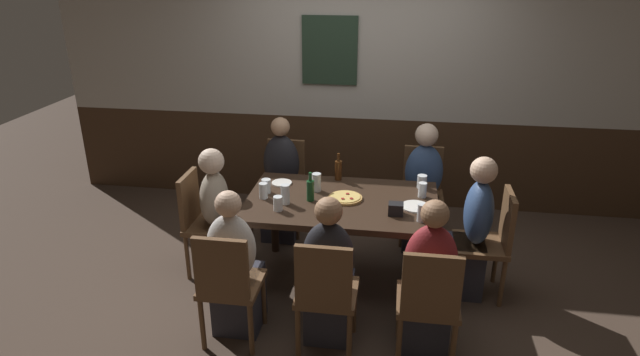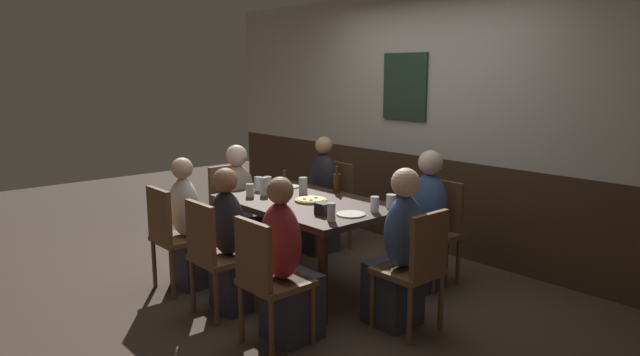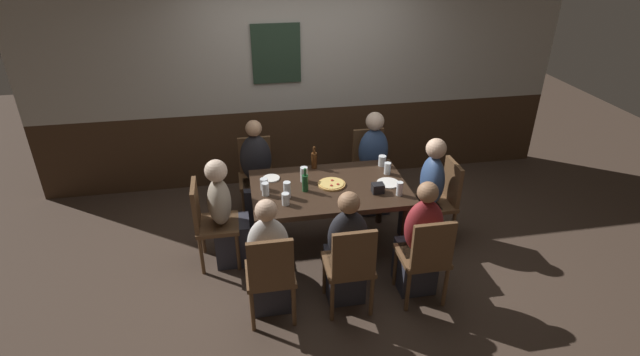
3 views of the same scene
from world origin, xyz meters
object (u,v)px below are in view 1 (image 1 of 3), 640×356
person_mid_near (329,281)px  highball_clear (266,187)px  tumbler_short (285,196)px  pint_glass_stout (263,192)px  dining_table (342,210)px  pizza (345,198)px  person_right_far (422,196)px  beer_glass_tall (317,184)px  chair_head_west (203,218)px  pint_glass_pale (278,204)px  chair_mid_near (326,291)px  chair_left_near (228,282)px  tumbler_water (421,213)px  condiment_caddy (396,209)px  chair_right_far (422,189)px  chair_head_east (491,238)px  person_head_east (469,237)px  chair_right_near (429,300)px  beer_bottle_brown (338,170)px  person_left_near (235,273)px  chair_left_far (285,180)px  plate_white_small (282,183)px  plate_white_large (415,207)px  person_right_near (428,288)px  beer_glass_half (422,182)px  beer_bottle_green (310,190)px  pint_glass_amber (422,191)px  person_head_west (222,222)px  person_left_far (281,188)px

person_mid_near → highball_clear: size_ratio=9.71×
tumbler_short → pint_glass_stout: bearing=158.7°
dining_table → pizza: 0.10m
person_right_far → beer_glass_tall: bearing=-146.5°
chair_head_west → pint_glass_pale: chair_head_west is taller
chair_mid_near → highball_clear: bearing=123.3°
chair_left_near → tumbler_water: bearing=25.9°
condiment_caddy → pint_glass_pale: bearing=-175.9°
dining_table → condiment_caddy: condiment_caddy is taller
chair_right_far → chair_head_east: (0.51, -0.89, 0.00)m
pizza → person_head_east: bearing=-1.2°
chair_right_near → pint_glass_pale: size_ratio=7.83×
tumbler_short → beer_bottle_brown: 0.65m
chair_left_near → pint_glass_stout: size_ratio=7.01×
person_right_far → person_left_near: 1.97m
chair_head_east → chair_head_west: bearing=180.0°
chair_head_east → chair_head_west: 2.33m
chair_left_far → beer_bottle_brown: (0.58, -0.48, 0.34)m
person_head_east → plate_white_small: (-1.54, 0.25, 0.26)m
plate_white_large → condiment_caddy: condiment_caddy is taller
person_right_near → beer_glass_half: 1.12m
person_mid_near → beer_glass_tall: (-0.22, 0.88, 0.34)m
pint_glass_stout → beer_bottle_green: (0.38, 0.01, 0.04)m
chair_right_far → pizza: 1.11m
chair_left_far → beer_bottle_green: beer_bottle_green is taller
person_head_east → beer_bottle_brown: person_head_east is taller
beer_glass_half → person_right_far: bearing=85.1°
person_right_far → chair_left_far: bearing=173.0°
plate_white_small → beer_bottle_brown: bearing=19.3°
person_mid_near → plate_white_small: size_ratio=6.51×
person_right_near → pizza: size_ratio=4.25×
chair_mid_near → plate_white_small: size_ratio=5.17×
pint_glass_amber → tumbler_water: 0.43m
pint_glass_stout → plate_white_small: pint_glass_stout is taller
person_right_near → person_head_west: bearing=156.2°
person_head_west → condiment_caddy: size_ratio=10.08×
plate_white_large → person_right_near: bearing=-82.5°
chair_right_near → plate_white_large: 0.89m
chair_mid_near → tumbler_short: 0.93m
pint_glass_stout → chair_left_near: bearing=-92.9°
chair_mid_near → tumbler_short: bearing=119.0°
chair_head_east → person_head_west: (-2.17, 0.00, -0.03)m
beer_bottle_brown → person_right_near: bearing=-57.2°
chair_head_east → person_mid_near: bearing=-147.9°
person_left_far → plate_white_large: (1.23, -0.78, 0.26)m
beer_glass_tall → beer_glass_half: 0.87m
chair_right_far → chair_head_east: 1.03m
chair_head_west → person_right_near: person_right_near is taller
person_head_east → tumbler_short: size_ratio=7.38×
chair_head_east → chair_left_near: size_ratio=1.00×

